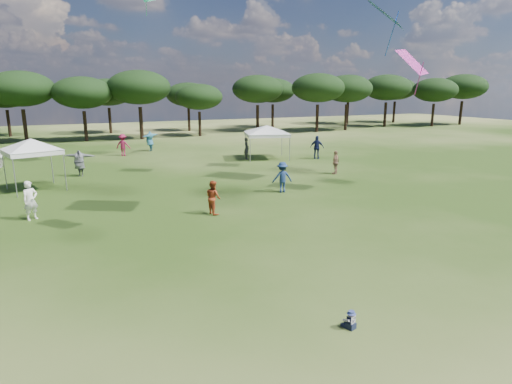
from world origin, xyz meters
TOP-DOWN VIEW (x-y plane):
  - tree_line at (2.39, 47.41)m, footprint 108.78×17.63m
  - tent_left at (-6.67, 21.25)m, footprint 5.19×5.19m
  - tent_right at (9.96, 25.79)m, footprint 6.38×6.38m
  - toddler at (0.62, 2.16)m, footprint 0.34×0.37m
  - festival_crowd at (-2.67, 24.20)m, footprint 29.79×23.01m

SIDE VIEW (x-z plane):
  - toddler at x=0.62m, z-range -0.02..0.43m
  - festival_crowd at x=-2.67m, z-range -0.06..1.82m
  - tent_right at x=9.96m, z-range 1.07..4.07m
  - tent_left at x=-6.67m, z-range 1.17..4.35m
  - tree_line at x=2.39m, z-range 1.54..9.31m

